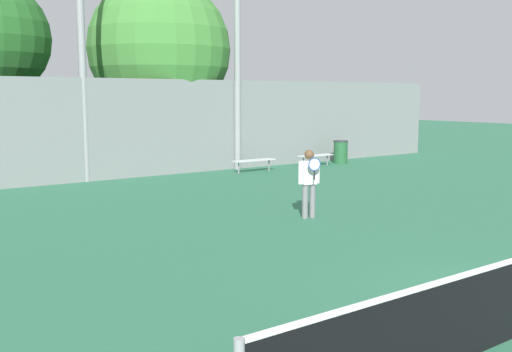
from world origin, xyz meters
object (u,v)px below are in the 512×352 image
at_px(light_pole_near_left, 237,24).
at_px(tree_green_broad, 159,50).
at_px(light_pole_far_right, 80,14).
at_px(trash_bin, 341,152).
at_px(bench_courtside_near, 316,156).
at_px(bench_courtside_far, 254,161).
at_px(tennis_player, 309,180).

height_order(light_pole_near_left, tree_green_broad, light_pole_near_left).
bearing_deg(light_pole_far_right, trash_bin, -6.08).
height_order(bench_courtside_near, bench_courtside_far, same).
relative_size(bench_courtside_near, bench_courtside_far, 0.91).
height_order(bench_courtside_far, light_pole_near_left, light_pole_near_left).
distance_m(light_pole_near_left, tree_green_broad, 3.41).
relative_size(bench_courtside_far, trash_bin, 1.83).
distance_m(light_pole_near_left, light_pole_far_right, 6.07).
height_order(bench_courtside_near, tree_green_broad, tree_green_broad).
height_order(light_pole_far_right, tree_green_broad, light_pole_far_right).
bearing_deg(bench_courtside_near, light_pole_near_left, 159.17).
relative_size(trash_bin, tree_green_broad, 0.13).
distance_m(bench_courtside_near, light_pole_near_left, 6.12).
distance_m(bench_courtside_far, tree_green_broad, 6.03).
bearing_deg(trash_bin, light_pole_far_right, 173.92).
height_order(tennis_player, trash_bin, tennis_player).
distance_m(light_pole_far_right, tree_green_broad, 4.81).
xyz_separation_m(tennis_player, bench_courtside_near, (7.13, 7.67, -0.49)).
bearing_deg(tennis_player, bench_courtside_far, 78.01).
relative_size(bench_courtside_near, light_pole_near_left, 0.17).
xyz_separation_m(bench_courtside_near, tree_green_broad, (-5.05, 3.79, 4.28)).
xyz_separation_m(tennis_player, trash_bin, (8.79, 7.92, -0.43)).
xyz_separation_m(bench_courtside_far, tree_green_broad, (-1.93, 3.79, 4.28)).
relative_size(tennis_player, bench_courtside_near, 1.00).
bearing_deg(tennis_player, bench_courtside_near, 62.70).
height_order(tennis_player, bench_courtside_far, tennis_player).
distance_m(bench_courtside_near, bench_courtside_far, 3.12).
bearing_deg(light_pole_near_left, trash_bin, -11.04).
xyz_separation_m(tennis_player, light_pole_far_right, (-2.00, 9.07, 4.60)).
bearing_deg(tree_green_broad, trash_bin, -27.89).
bearing_deg(light_pole_near_left, light_pole_far_right, 177.84).
bearing_deg(bench_courtside_far, tree_green_broad, 116.91).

